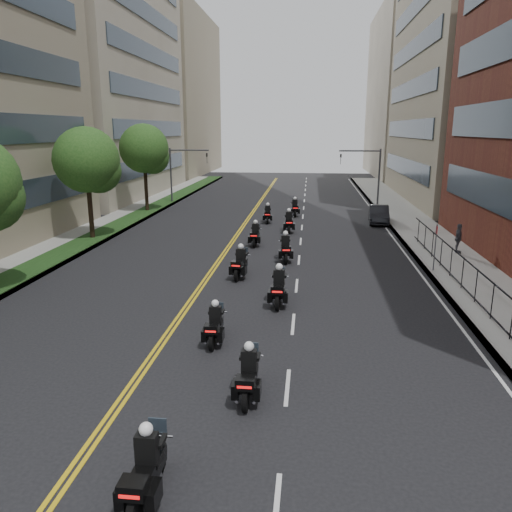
{
  "coord_description": "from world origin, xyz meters",
  "views": [
    {
      "loc": [
        3.69,
        -8.5,
        7.49
      ],
      "look_at": [
        1.36,
        13.42,
        1.86
      ],
      "focal_mm": 35.0,
      "sensor_mm": 36.0,
      "label": 1
    }
  ],
  "objects": [
    {
      "name": "street_trees",
      "position": [
        -11.05,
        18.61,
        5.13
      ],
      "size": [
        4.4,
        38.4,
        7.98
      ],
      "color": "black",
      "rests_on": "ground"
    },
    {
      "name": "building_left_far",
      "position": [
        -22.0,
        78.0,
        13.0
      ],
      "size": [
        16.0,
        28.0,
        26.0
      ],
      "primitive_type": "cube",
      "color": "gray",
      "rests_on": "ground"
    },
    {
      "name": "building_left_mid",
      "position": [
        -21.98,
        48.0,
        17.0
      ],
      "size": [
        16.11,
        28.0,
        34.0
      ],
      "color": "gray",
      "rests_on": "ground"
    },
    {
      "name": "motorcycle_6",
      "position": [
        0.23,
        23.47,
        0.67
      ],
      "size": [
        0.52,
        2.29,
        1.7
      ],
      "rotation": [
        0.0,
        0.0,
        -0.0
      ],
      "color": "black",
      "rests_on": "ground"
    },
    {
      "name": "motorcycle_9",
      "position": [
        2.47,
        35.3,
        0.67
      ],
      "size": [
        0.61,
        2.29,
        1.69
      ],
      "rotation": [
        0.0,
        0.0,
        0.09
      ],
      "color": "black",
      "rests_on": "ground"
    },
    {
      "name": "sidewalk_left",
      "position": [
        -12.0,
        25.0,
        0.07
      ],
      "size": [
        4.0,
        90.0,
        0.15
      ],
      "primitive_type": "cube",
      "color": "gray",
      "rests_on": "ground"
    },
    {
      "name": "sidewalk_right",
      "position": [
        12.0,
        25.0,
        0.07
      ],
      "size": [
        4.0,
        90.0,
        0.15
      ],
      "primitive_type": "cube",
      "color": "gray",
      "rests_on": "ground"
    },
    {
      "name": "motorcycle_2",
      "position": [
        0.46,
        7.94,
        0.62
      ],
      "size": [
        0.49,
        2.14,
        1.58
      ],
      "rotation": [
        0.0,
        0.0,
        0.01
      ],
      "color": "black",
      "rests_on": "ground"
    },
    {
      "name": "iron_fence",
      "position": [
        11.0,
        12.0,
        0.9
      ],
      "size": [
        0.05,
        28.0,
        1.5
      ],
      "color": "black",
      "rests_on": "sidewalk_right"
    },
    {
      "name": "motorcycle_5",
      "position": [
        2.41,
        19.69,
        0.7
      ],
      "size": [
        0.66,
        2.39,
        1.77
      ],
      "rotation": [
        0.0,
        0.0,
        0.09
      ],
      "color": "black",
      "rests_on": "ground"
    },
    {
      "name": "motorcycle_7",
      "position": [
        2.25,
        28.11,
        0.7
      ],
      "size": [
        0.62,
        2.41,
        1.78
      ],
      "rotation": [
        0.0,
        0.0,
        0.07
      ],
      "color": "black",
      "rests_on": "ground"
    },
    {
      "name": "ground",
      "position": [
        0.0,
        0.0,
        0.0
      ],
      "size": [
        160.0,
        160.0,
        0.0
      ],
      "primitive_type": "plane",
      "color": "black",
      "rests_on": "ground"
    },
    {
      "name": "traffic_signal_right",
      "position": [
        9.54,
        42.0,
        3.7
      ],
      "size": [
        4.09,
        0.2,
        5.6
      ],
      "color": "#3F3F44",
      "rests_on": "ground"
    },
    {
      "name": "traffic_signal_left",
      "position": [
        -9.54,
        42.0,
        3.7
      ],
      "size": [
        4.09,
        0.2,
        5.6
      ],
      "color": "#3F3F44",
      "rests_on": "ground"
    },
    {
      "name": "motorcycle_1",
      "position": [
        2.12,
        4.28,
        0.66
      ],
      "size": [
        0.52,
        2.26,
        1.67
      ],
      "rotation": [
        0.0,
        0.0,
        -0.0
      ],
      "color": "black",
      "rests_on": "ground"
    },
    {
      "name": "motorcycle_8",
      "position": [
        0.35,
        31.83,
        0.64
      ],
      "size": [
        0.55,
        2.21,
        1.63
      ],
      "rotation": [
        0.0,
        0.0,
        0.06
      ],
      "color": "black",
      "rests_on": "ground"
    },
    {
      "name": "motorcycle_3",
      "position": [
        2.48,
        12.21,
        0.72
      ],
      "size": [
        0.57,
        2.47,
        1.83
      ],
      "rotation": [
        0.0,
        0.0,
        -0.0
      ],
      "color": "black",
      "rests_on": "ground"
    },
    {
      "name": "parked_sedan",
      "position": [
        9.4,
        32.59,
        0.72
      ],
      "size": [
        1.87,
        4.46,
        1.43
      ],
      "primitive_type": "imported",
      "rotation": [
        0.0,
        0.0,
        -0.08
      ],
      "color": "black",
      "rests_on": "ground"
    },
    {
      "name": "grass_strip",
      "position": [
        -11.2,
        25.0,
        0.17
      ],
      "size": [
        2.0,
        90.0,
        0.04
      ],
      "primitive_type": "cube",
      "color": "#173212",
      "rests_on": "sidewalk_left"
    },
    {
      "name": "building_right_far",
      "position": [
        21.5,
        78.0,
        13.0
      ],
      "size": [
        15.0,
        28.0,
        26.0
      ],
      "primitive_type": "cube",
      "color": "gray",
      "rests_on": "ground"
    },
    {
      "name": "motorcycle_0",
      "position": [
        0.52,
        0.02,
        0.68
      ],
      "size": [
        0.53,
        2.32,
        1.71
      ],
      "rotation": [
        0.0,
        0.0,
        -0.0
      ],
      "color": "black",
      "rests_on": "ground"
    },
    {
      "name": "motorcycle_4",
      "position": [
        0.25,
        16.12,
        0.7
      ],
      "size": [
        0.66,
        2.39,
        1.76
      ],
      "rotation": [
        0.0,
        0.0,
        -0.09
      ],
      "color": "black",
      "rests_on": "ground"
    },
    {
      "name": "building_right_tan",
      "position": [
        21.48,
        48.0,
        15.0
      ],
      "size": [
        15.11,
        28.0,
        30.0
      ],
      "color": "gray",
      "rests_on": "ground"
    },
    {
      "name": "pedestrian_c",
      "position": [
        12.78,
        22.18,
        1.05
      ],
      "size": [
        0.67,
        1.13,
        1.8
      ],
      "primitive_type": "imported",
      "rotation": [
        0.0,
        0.0,
        1.34
      ],
      "color": "#46464E",
      "rests_on": "sidewalk_right"
    }
  ]
}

